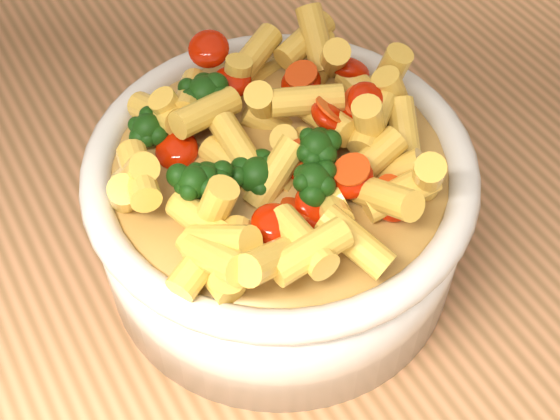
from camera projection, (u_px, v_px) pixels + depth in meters
table at (248, 253)px, 0.72m from camera, size 1.20×0.80×0.90m
serving_bowl at (280, 209)px, 0.55m from camera, size 0.26×0.26×0.11m
pasta_salad at (280, 140)px, 0.49m from camera, size 0.21×0.21×0.05m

